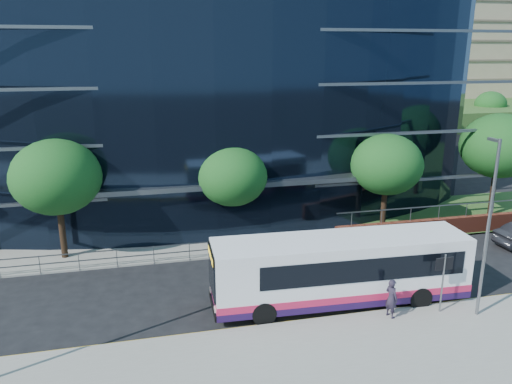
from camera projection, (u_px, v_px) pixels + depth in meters
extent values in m
plane|color=black|center=(334.00, 308.00, 23.32)|extent=(200.00, 200.00, 0.00)
cube|color=gray|center=(383.00, 372.00, 18.62)|extent=(80.00, 8.00, 0.15)
cube|color=gray|center=(342.00, 318.00, 22.36)|extent=(80.00, 0.25, 0.16)
cube|color=gold|center=(340.00, 317.00, 22.57)|extent=(80.00, 0.08, 0.01)
cube|color=gold|center=(339.00, 315.00, 22.71)|extent=(80.00, 0.08, 0.01)
cube|color=gray|center=(183.00, 236.00, 32.30)|extent=(50.00, 8.00, 0.10)
cube|color=black|center=(190.00, 94.00, 42.72)|extent=(38.00, 16.00, 16.00)
cube|color=#595E66|center=(216.00, 185.00, 30.32)|extent=(22.00, 1.20, 0.30)
cube|color=slate|center=(153.00, 247.00, 27.84)|extent=(24.00, 0.05, 0.05)
cube|color=slate|center=(154.00, 254.00, 27.96)|extent=(24.00, 0.05, 0.05)
cylinder|color=slate|center=(154.00, 255.00, 27.98)|extent=(0.04, 0.04, 1.10)
cube|color=#2D511E|center=(390.00, 110.00, 82.18)|extent=(60.00, 42.00, 4.00)
cube|color=tan|center=(391.00, 15.00, 79.93)|extent=(50.00, 12.00, 26.00)
cylinder|color=slate|center=(442.00, 283.00, 22.38)|extent=(0.08, 0.08, 2.80)
cube|color=black|center=(444.00, 264.00, 22.13)|extent=(0.85, 0.06, 0.60)
cylinder|color=black|center=(62.00, 232.00, 28.46)|extent=(0.36, 0.36, 3.30)
ellipsoid|color=#14471A|center=(56.00, 177.00, 27.57)|extent=(4.95, 4.95, 4.21)
cylinder|color=black|center=(233.00, 219.00, 31.17)|extent=(0.36, 0.36, 2.86)
ellipsoid|color=#14471A|center=(232.00, 176.00, 30.40)|extent=(4.29, 4.29, 3.65)
cylinder|color=black|center=(383.00, 209.00, 32.85)|extent=(0.36, 0.36, 3.08)
ellipsoid|color=#14471A|center=(387.00, 164.00, 32.02)|extent=(4.62, 4.62, 3.93)
cylinder|color=black|center=(492.00, 193.00, 35.69)|extent=(0.36, 0.36, 3.52)
ellipsoid|color=#14471A|center=(499.00, 146.00, 34.74)|extent=(5.28, 5.28, 4.49)
cylinder|color=black|center=(392.00, 129.00, 65.58)|extent=(0.36, 0.36, 3.08)
ellipsoid|color=#14471A|center=(394.00, 106.00, 64.75)|extent=(4.62, 4.62, 3.93)
cylinder|color=black|center=(488.00, 124.00, 70.98)|extent=(0.36, 0.36, 2.86)
ellipsoid|color=#14471A|center=(490.00, 104.00, 70.21)|extent=(4.29, 4.29, 3.65)
cylinder|color=slate|center=(488.00, 231.00, 21.43)|extent=(0.14, 0.14, 8.00)
cube|color=slate|center=(494.00, 140.00, 20.68)|extent=(0.15, 0.70, 0.12)
cube|color=white|center=(340.00, 267.00, 23.36)|extent=(12.10, 3.18, 2.89)
cube|color=#240F3F|center=(339.00, 292.00, 23.71)|extent=(12.12, 3.23, 0.33)
cube|color=#CD1E49|center=(340.00, 286.00, 23.62)|extent=(12.12, 3.23, 0.33)
cube|color=black|center=(354.00, 258.00, 23.36)|extent=(9.70, 3.14, 1.09)
cube|color=black|center=(212.00, 275.00, 22.21)|extent=(0.17, 2.35, 1.69)
cube|color=black|center=(211.00, 255.00, 21.94)|extent=(0.18, 2.24, 0.44)
cube|color=yellow|center=(210.00, 252.00, 22.19)|extent=(0.08, 1.20, 0.24)
cube|color=black|center=(213.00, 305.00, 22.62)|extent=(0.20, 2.62, 0.26)
cylinder|color=black|center=(264.00, 313.00, 21.82)|extent=(1.10, 0.37, 1.09)
cylinder|color=black|center=(420.00, 298.00, 23.17)|extent=(1.10, 0.37, 1.09)
imported|color=#262030|center=(391.00, 298.00, 22.08)|extent=(0.62, 0.76, 1.81)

